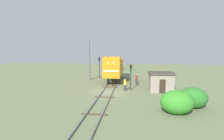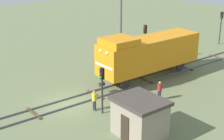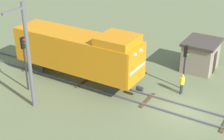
{
  "view_description": "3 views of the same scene",
  "coord_description": "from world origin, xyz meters",
  "px_view_note": "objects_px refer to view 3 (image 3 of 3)",
  "views": [
    {
      "loc": [
        3.28,
        -23.82,
        5.76
      ],
      "look_at": [
        -0.05,
        5.91,
        2.46
      ],
      "focal_mm": 28.0,
      "sensor_mm": 36.0,
      "label": 1
    },
    {
      "loc": [
        22.84,
        -13.01,
        12.34
      ],
      "look_at": [
        -0.47,
        5.2,
        1.73
      ],
      "focal_mm": 55.0,
      "sensor_mm": 36.0,
      "label": 2
    },
    {
      "loc": [
        -20.72,
        -6.34,
        13.67
      ],
      "look_at": [
        -0.11,
        6.07,
        1.89
      ],
      "focal_mm": 55.0,
      "sensor_mm": 36.0,
      "label": 3
    }
  ],
  "objects_px": {
    "traffic_signal_mid": "(24,54)",
    "relay_hut": "(201,55)",
    "locomotive": "(79,51)",
    "worker_near_track": "(182,82)",
    "catenary_mast": "(28,54)",
    "worker_by_signal": "(131,59)",
    "traffic_signal_near": "(185,59)"
  },
  "relations": [
    {
      "from": "traffic_signal_mid",
      "to": "relay_hut",
      "type": "relative_size",
      "value": 1.29
    },
    {
      "from": "locomotive",
      "to": "worker_near_track",
      "type": "distance_m",
      "value": 8.64
    },
    {
      "from": "locomotive",
      "to": "catenary_mast",
      "type": "xyz_separation_m",
      "value": [
        -5.06,
        0.62,
        1.43
      ]
    },
    {
      "from": "worker_by_signal",
      "to": "catenary_mast",
      "type": "bearing_deg",
      "value": -10.24
    },
    {
      "from": "worker_near_track",
      "to": "relay_hut",
      "type": "distance_m",
      "value": 5.12
    },
    {
      "from": "traffic_signal_mid",
      "to": "catenary_mast",
      "type": "distance_m",
      "value": 2.89
    },
    {
      "from": "worker_near_track",
      "to": "catenary_mast",
      "type": "distance_m",
      "value": 11.92
    },
    {
      "from": "traffic_signal_mid",
      "to": "worker_near_track",
      "type": "height_order",
      "value": "traffic_signal_mid"
    },
    {
      "from": "locomotive",
      "to": "traffic_signal_near",
      "type": "relative_size",
      "value": 3.07
    },
    {
      "from": "catenary_mast",
      "to": "traffic_signal_mid",
      "type": "bearing_deg",
      "value": 51.62
    },
    {
      "from": "worker_near_track",
      "to": "catenary_mast",
      "type": "xyz_separation_m",
      "value": [
        -7.46,
        8.73,
        3.21
      ]
    },
    {
      "from": "locomotive",
      "to": "traffic_signal_near",
      "type": "height_order",
      "value": "locomotive"
    },
    {
      "from": "traffic_signal_near",
      "to": "worker_by_signal",
      "type": "distance_m",
      "value": 5.66
    },
    {
      "from": "traffic_signal_near",
      "to": "catenary_mast",
      "type": "bearing_deg",
      "value": 134.04
    },
    {
      "from": "traffic_signal_mid",
      "to": "worker_near_track",
      "type": "relative_size",
      "value": 2.65
    },
    {
      "from": "locomotive",
      "to": "traffic_signal_mid",
      "type": "relative_size",
      "value": 2.57
    },
    {
      "from": "traffic_signal_near",
      "to": "worker_by_signal",
      "type": "height_order",
      "value": "traffic_signal_near"
    },
    {
      "from": "catenary_mast",
      "to": "relay_hut",
      "type": "relative_size",
      "value": 2.26
    },
    {
      "from": "relay_hut",
      "to": "catenary_mast",
      "type": "bearing_deg",
      "value": 145.82
    },
    {
      "from": "locomotive",
      "to": "catenary_mast",
      "type": "distance_m",
      "value": 5.3
    },
    {
      "from": "worker_near_track",
      "to": "worker_by_signal",
      "type": "xyz_separation_m",
      "value": [
        1.8,
        5.5,
        0.0
      ]
    },
    {
      "from": "worker_by_signal",
      "to": "catenary_mast",
      "type": "distance_m",
      "value": 10.32
    },
    {
      "from": "worker_near_track",
      "to": "relay_hut",
      "type": "height_order",
      "value": "relay_hut"
    },
    {
      "from": "worker_near_track",
      "to": "traffic_signal_near",
      "type": "bearing_deg",
      "value": 84.62
    },
    {
      "from": "locomotive",
      "to": "worker_by_signal",
      "type": "height_order",
      "value": "locomotive"
    },
    {
      "from": "catenary_mast",
      "to": "worker_by_signal",
      "type": "bearing_deg",
      "value": -19.2
    },
    {
      "from": "worker_near_track",
      "to": "worker_by_signal",
      "type": "height_order",
      "value": "same"
    },
    {
      "from": "traffic_signal_mid",
      "to": "catenary_mast",
      "type": "bearing_deg",
      "value": -128.38
    },
    {
      "from": "locomotive",
      "to": "worker_by_signal",
      "type": "bearing_deg",
      "value": -31.85
    },
    {
      "from": "traffic_signal_near",
      "to": "traffic_signal_mid",
      "type": "distance_m",
      "value": 12.53
    },
    {
      "from": "locomotive",
      "to": "relay_hut",
      "type": "relative_size",
      "value": 3.31
    },
    {
      "from": "traffic_signal_mid",
      "to": "locomotive",
      "type": "bearing_deg",
      "value": -38.6
    }
  ]
}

